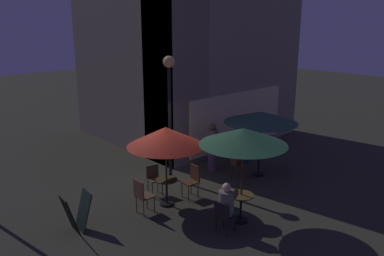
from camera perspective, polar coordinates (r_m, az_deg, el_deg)
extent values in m
plane|color=#343428|center=(12.02, -4.40, -9.45)|extent=(60.00, 60.00, 0.00)
cube|color=gray|center=(15.99, 5.38, 12.82)|extent=(7.15, 1.65, 8.70)
cube|color=gray|center=(16.12, -8.39, 12.75)|extent=(1.65, 6.75, 8.70)
cube|color=beige|center=(15.60, 6.55, 1.21)|extent=(5.01, 0.08, 2.10)
cylinder|color=black|center=(12.57, -3.17, 0.57)|extent=(0.10, 0.10, 3.66)
sphere|color=#FEDF72|center=(12.23, -3.30, 9.39)|extent=(0.37, 0.37, 0.37)
cube|color=black|center=(10.35, -15.17, -11.23)|extent=(0.36, 0.58, 0.95)
cube|color=black|center=(10.25, -17.07, -11.67)|extent=(0.36, 0.58, 0.95)
cylinder|color=black|center=(13.58, 9.39, -6.55)|extent=(0.40, 0.40, 0.03)
cylinder|color=black|center=(13.46, 9.45, -5.25)|extent=(0.06, 0.06, 0.69)
cylinder|color=#4A3820|center=(13.34, 9.52, -3.81)|extent=(0.80, 0.80, 0.03)
cylinder|color=black|center=(11.41, -3.58, -10.76)|extent=(0.40, 0.40, 0.03)
cylinder|color=black|center=(11.26, -3.61, -9.16)|extent=(0.06, 0.06, 0.73)
cylinder|color=#473D21|center=(11.11, -3.64, -7.38)|extent=(0.60, 0.60, 0.03)
cylinder|color=black|center=(10.63, 6.89, -12.93)|extent=(0.40, 0.40, 0.03)
cylinder|color=black|center=(10.47, 6.95, -11.30)|extent=(0.06, 0.06, 0.71)
cylinder|color=brown|center=(10.31, 7.02, -9.46)|extent=(0.65, 0.65, 0.03)
cylinder|color=black|center=(13.58, 9.39, -6.49)|extent=(0.36, 0.36, 0.06)
cylinder|color=#493024|center=(13.23, 9.58, -2.36)|extent=(0.05, 0.05, 2.11)
cone|color=#2D5141|center=(12.99, 9.76, 1.54)|extent=(2.37, 2.37, 0.36)
cylinder|color=black|center=(11.40, -3.58, -10.69)|extent=(0.36, 0.36, 0.06)
cylinder|color=#4E3B21|center=(10.98, -3.68, -5.67)|extent=(0.05, 0.05, 2.20)
cone|color=#A62918|center=(10.69, -3.76, -1.23)|extent=(2.10, 2.10, 0.52)
cylinder|color=black|center=(10.62, 6.90, -12.86)|extent=(0.36, 0.36, 0.06)
cylinder|color=#493026|center=(10.12, 7.11, -6.94)|extent=(0.05, 0.05, 2.43)
cone|color=#285A37|center=(9.77, 7.31, -1.18)|extent=(2.17, 2.17, 0.41)
cylinder|color=#542E1F|center=(13.34, 6.85, -5.82)|extent=(0.03, 0.03, 0.48)
cylinder|color=#542E1F|center=(13.09, 7.50, -6.27)|extent=(0.03, 0.03, 0.48)
cylinder|color=#542E1F|center=(13.20, 5.67, -6.01)|extent=(0.03, 0.03, 0.48)
cylinder|color=#542E1F|center=(12.95, 6.30, -6.47)|extent=(0.03, 0.03, 0.48)
cube|color=#542E1F|center=(13.05, 6.62, -5.09)|extent=(0.50, 0.50, 0.04)
cube|color=#542E1F|center=(12.90, 5.97, -4.29)|extent=(0.17, 0.37, 0.40)
cylinder|color=brown|center=(11.15, -6.42, -10.23)|extent=(0.03, 0.03, 0.47)
cylinder|color=brown|center=(10.90, -5.37, -10.84)|extent=(0.03, 0.03, 0.47)
cylinder|color=brown|center=(10.98, -7.92, -10.71)|extent=(0.03, 0.03, 0.47)
cylinder|color=brown|center=(10.72, -6.89, -11.34)|extent=(0.03, 0.03, 0.47)
cube|color=brown|center=(10.83, -6.69, -9.58)|extent=(0.44, 0.44, 0.04)
cube|color=brown|center=(10.63, -7.61, -8.62)|extent=(0.05, 0.43, 0.47)
cylinder|color=#58331C|center=(11.51, -0.48, -9.29)|extent=(0.03, 0.03, 0.46)
cylinder|color=#58331C|center=(11.76, -1.44, -8.75)|extent=(0.03, 0.03, 0.46)
cylinder|color=#58331C|center=(11.70, 0.86, -8.89)|extent=(0.03, 0.03, 0.46)
cylinder|color=#58331C|center=(11.94, -0.12, -8.36)|extent=(0.03, 0.03, 0.46)
cube|color=#58331C|center=(11.63, -0.30, -7.71)|extent=(0.46, 0.46, 0.04)
cube|color=#58331C|center=(11.64, 0.46, -6.38)|extent=(0.08, 0.42, 0.46)
cylinder|color=brown|center=(11.86, -4.25, -8.54)|extent=(0.03, 0.03, 0.47)
cylinder|color=brown|center=(11.74, -5.63, -8.84)|extent=(0.03, 0.03, 0.47)
cylinder|color=brown|center=(12.12, -4.92, -8.02)|extent=(0.03, 0.03, 0.47)
cylinder|color=brown|center=(12.00, -6.27, -8.30)|extent=(0.03, 0.03, 0.47)
cube|color=brown|center=(11.83, -5.30, -7.31)|extent=(0.46, 0.46, 0.04)
cube|color=brown|center=(11.90, -5.69, -6.10)|extent=(0.39, 0.12, 0.38)
cylinder|color=black|center=(10.22, 4.54, -12.83)|extent=(0.03, 0.03, 0.42)
cylinder|color=black|center=(10.06, 6.17, -13.35)|extent=(0.03, 0.03, 0.42)
cylinder|color=black|center=(9.97, 3.45, -13.56)|extent=(0.03, 0.03, 0.42)
cylinder|color=black|center=(9.81, 5.10, -14.12)|extent=(0.03, 0.03, 0.42)
cube|color=black|center=(9.91, 4.85, -12.30)|extent=(0.48, 0.48, 0.04)
cube|color=black|center=(9.67, 4.25, -11.62)|extent=(0.11, 0.42, 0.38)
cube|color=#273D2D|center=(9.99, 5.30, -11.75)|extent=(0.42, 0.43, 0.14)
cylinder|color=#273D2D|center=(10.22, 5.77, -12.64)|extent=(0.14, 0.14, 0.49)
cylinder|color=slate|center=(9.75, 4.89, -10.51)|extent=(0.37, 0.37, 0.59)
sphere|color=beige|center=(9.59, 4.95, -8.41)|extent=(0.21, 0.21, 0.21)
cylinder|color=#193343|center=(14.48, 7.62, -3.22)|extent=(0.28, 0.28, 0.91)
cylinder|color=#23324B|center=(14.26, 7.73, -0.28)|extent=(0.32, 0.32, 0.64)
sphere|color=tan|center=(14.15, 7.79, 1.31)|extent=(0.19, 0.19, 0.19)
cylinder|color=#5D3F60|center=(13.64, 2.92, -4.35)|extent=(0.31, 0.31, 0.88)
cylinder|color=slate|center=(13.42, 2.96, -1.43)|extent=(0.36, 0.36, 0.57)
sphere|color=brown|center=(13.31, 2.98, 0.16)|extent=(0.22, 0.22, 0.22)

